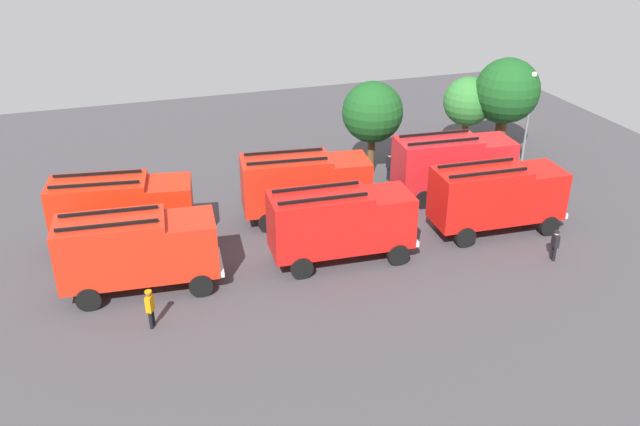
% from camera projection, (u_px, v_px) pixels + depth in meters
% --- Properties ---
extents(ground_plane, '(56.02, 56.02, 0.00)m').
position_uv_depth(ground_plane, '(320.00, 236.00, 35.63)').
color(ground_plane, '#423F44').
extents(fire_truck_0, '(7.38, 3.25, 3.88)m').
position_uv_depth(fire_truck_0, '(137.00, 249.00, 30.08)').
color(fire_truck_0, red).
rests_on(fire_truck_0, ground).
extents(fire_truck_1, '(7.32, 3.07, 3.88)m').
position_uv_depth(fire_truck_1, '(340.00, 221.00, 32.51)').
color(fire_truck_1, red).
rests_on(fire_truck_1, ground).
extents(fire_truck_2, '(7.32, 3.06, 3.88)m').
position_uv_depth(fire_truck_2, '(497.00, 195.00, 35.27)').
color(fire_truck_2, red).
rests_on(fire_truck_2, ground).
extents(fire_truck_3, '(7.48, 3.60, 3.88)m').
position_uv_depth(fire_truck_3, '(122.00, 208.00, 33.88)').
color(fire_truck_3, red).
rests_on(fire_truck_3, ground).
extents(fire_truck_4, '(7.43, 3.42, 3.88)m').
position_uv_depth(fire_truck_4, '(305.00, 183.00, 36.64)').
color(fire_truck_4, red).
rests_on(fire_truck_4, ground).
extents(fire_truck_5, '(7.36, 3.17, 3.88)m').
position_uv_depth(fire_truck_5, '(453.00, 162.00, 39.35)').
color(fire_truck_5, red).
rests_on(fire_truck_5, ground).
extents(firefighter_0, '(0.45, 0.48, 1.84)m').
position_uv_depth(firefighter_0, '(448.00, 155.00, 43.47)').
color(firefighter_0, black).
rests_on(firefighter_0, ground).
extents(firefighter_1, '(0.41, 0.48, 1.81)m').
position_uv_depth(firefighter_1, '(150.00, 307.00, 27.92)').
color(firefighter_1, black).
rests_on(firefighter_1, ground).
extents(firefighter_2, '(0.33, 0.46, 1.82)m').
position_uv_depth(firefighter_2, '(389.00, 165.00, 41.92)').
color(firefighter_2, black).
rests_on(firefighter_2, ground).
extents(firefighter_3, '(0.44, 0.29, 1.77)m').
position_uv_depth(firefighter_3, '(57.00, 257.00, 31.72)').
color(firefighter_3, black).
rests_on(firefighter_3, ground).
extents(firefighter_4, '(0.29, 0.45, 1.60)m').
position_uv_depth(firefighter_4, '(555.00, 244.00, 33.05)').
color(firefighter_4, black).
rests_on(firefighter_4, ground).
extents(tree_0, '(3.87, 3.87, 6.00)m').
position_uv_depth(tree_0, '(372.00, 112.00, 41.85)').
color(tree_0, brown).
rests_on(tree_0, ground).
extents(tree_1, '(3.37, 3.37, 5.22)m').
position_uv_depth(tree_1, '(468.00, 102.00, 45.66)').
color(tree_1, brown).
rests_on(tree_1, ground).
extents(tree_2, '(4.33, 4.33, 6.72)m').
position_uv_depth(tree_2, '(507.00, 91.00, 44.43)').
color(tree_2, brown).
rests_on(tree_2, ground).
extents(tree_3, '(3.73, 3.73, 5.79)m').
position_uv_depth(tree_3, '(502.00, 97.00, 45.44)').
color(tree_3, brown).
rests_on(tree_3, ground).
extents(traffic_cone_0, '(0.47, 0.47, 0.68)m').
position_uv_depth(traffic_cone_0, '(313.00, 229.00, 35.71)').
color(traffic_cone_0, '#F2600C').
rests_on(traffic_cone_0, ground).
extents(traffic_cone_1, '(0.46, 0.46, 0.66)m').
position_uv_depth(traffic_cone_1, '(139.00, 257.00, 33.03)').
color(traffic_cone_1, '#F2600C').
rests_on(traffic_cone_1, ground).
extents(lamppost, '(0.36, 0.36, 6.10)m').
position_uv_depth(lamppost, '(529.00, 109.00, 43.82)').
color(lamppost, slate).
rests_on(lamppost, ground).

